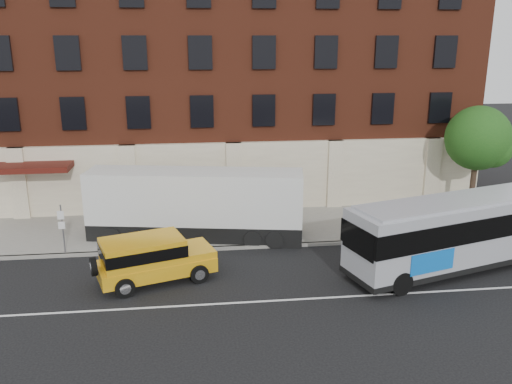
{
  "coord_description": "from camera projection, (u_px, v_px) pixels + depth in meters",
  "views": [
    {
      "loc": [
        -2.25,
        -18.23,
        10.0
      ],
      "look_at": [
        0.55,
        5.5,
        3.02
      ],
      "focal_mm": 37.47,
      "sensor_mm": 36.0,
      "label": 1
    }
  ],
  "objects": [
    {
      "name": "yellow_suv",
      "position": [
        150.0,
        257.0,
        22.37
      ],
      "size": [
        5.24,
        3.39,
        1.95
      ],
      "color": "gold",
      "rests_on": "ground"
    },
    {
      "name": "sidewalk",
      "position": [
        238.0,
        226.0,
        28.99
      ],
      "size": [
        60.0,
        6.0,
        0.15
      ],
      "primitive_type": "cube",
      "color": "gray",
      "rests_on": "ground"
    },
    {
      "name": "street_tree",
      "position": [
        479.0,
        141.0,
        29.76
      ],
      "size": [
        3.6,
        3.6,
        6.2
      ],
      "color": "#332419",
      "rests_on": "sidewalk"
    },
    {
      "name": "lane_line",
      "position": [
        257.0,
        302.0,
        20.91
      ],
      "size": [
        60.0,
        0.12,
        0.01
      ],
      "primitive_type": "cube",
      "color": "silver",
      "rests_on": "ground"
    },
    {
      "name": "building",
      "position": [
        227.0,
        75.0,
        34.44
      ],
      "size": [
        30.0,
        12.1,
        15.0
      ],
      "color": "maroon",
      "rests_on": "sidewalk"
    },
    {
      "name": "city_bus",
      "position": [
        470.0,
        228.0,
        23.72
      ],
      "size": [
        12.13,
        5.86,
        3.26
      ],
      "color": "#9A9CA4",
      "rests_on": "ground"
    },
    {
      "name": "ground",
      "position": [
        259.0,
        308.0,
        20.43
      ],
      "size": [
        120.0,
        120.0,
        0.0
      ],
      "primitive_type": "plane",
      "color": "black",
      "rests_on": "ground"
    },
    {
      "name": "kerb",
      "position": [
        244.0,
        247.0,
        26.13
      ],
      "size": [
        60.0,
        0.25,
        0.15
      ],
      "primitive_type": "cube",
      "color": "gray",
      "rests_on": "ground"
    },
    {
      "name": "shipping_container",
      "position": [
        195.0,
        206.0,
        26.93
      ],
      "size": [
        10.96,
        4.02,
        3.58
      ],
      "color": "black",
      "rests_on": "ground"
    },
    {
      "name": "sign_pole",
      "position": [
        62.0,
        227.0,
        24.93
      ],
      "size": [
        0.3,
        0.2,
        2.5
      ],
      "color": "slate",
      "rests_on": "ground"
    }
  ]
}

